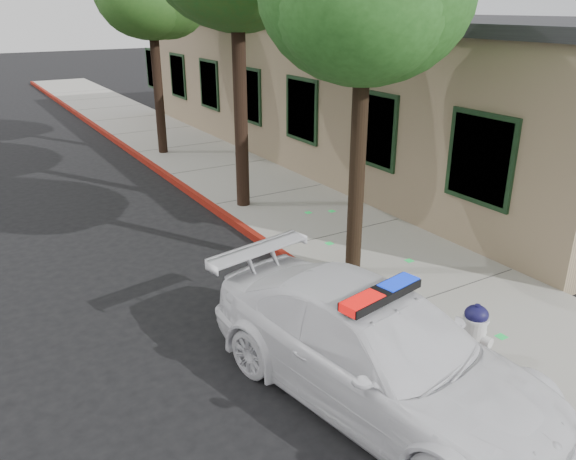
# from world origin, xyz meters

# --- Properties ---
(ground) EXTENTS (120.00, 120.00, 0.00)m
(ground) POSITION_xyz_m (0.00, 0.00, 0.00)
(ground) COLOR black
(ground) RESTS_ON ground
(sidewalk) EXTENTS (3.20, 60.00, 0.15)m
(sidewalk) POSITION_xyz_m (1.60, 3.00, 0.07)
(sidewalk) COLOR gray
(sidewalk) RESTS_ON ground
(red_curb) EXTENTS (0.14, 60.00, 0.16)m
(red_curb) POSITION_xyz_m (0.06, 3.00, 0.08)
(red_curb) COLOR maroon
(red_curb) RESTS_ON ground
(clapboard_building) EXTENTS (7.30, 20.89, 4.24)m
(clapboard_building) POSITION_xyz_m (6.69, 9.00, 2.13)
(clapboard_building) COLOR tan
(clapboard_building) RESTS_ON ground
(police_car) EXTENTS (2.81, 5.06, 1.51)m
(police_car) POSITION_xyz_m (-1.07, -1.36, 0.70)
(police_car) COLOR white
(police_car) RESTS_ON ground
(fire_hydrant) EXTENTS (0.50, 0.43, 0.86)m
(fire_hydrant) POSITION_xyz_m (0.35, -1.59, 0.58)
(fire_hydrant) COLOR silver
(fire_hydrant) RESTS_ON sidewalk
(street_tree_near) EXTENTS (3.29, 3.28, 5.96)m
(street_tree_near) POSITION_xyz_m (0.71, 1.41, 4.60)
(street_tree_near) COLOR black
(street_tree_near) RESTS_ON sidewalk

